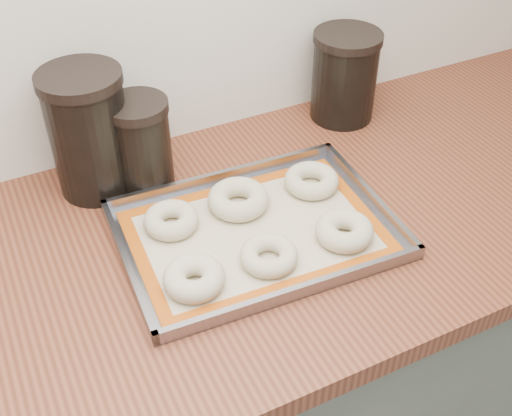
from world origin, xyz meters
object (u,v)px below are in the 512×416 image
bagel_front_mid (269,256)px  bagel_back_right (311,181)px  bagel_front_right (344,231)px  canister_mid (141,144)px  bagel_front_left (194,278)px  bagel_back_left (171,220)px  baking_tray (256,232)px  bagel_back_mid (238,199)px  canister_right (345,76)px  canister_left (89,133)px

bagel_front_mid → bagel_back_right: (0.16, 0.14, 0.00)m
bagel_front_right → canister_mid: bearing=129.4°
bagel_front_left → bagel_back_left: bearing=83.5°
bagel_back_right → bagel_back_left: bearing=178.0°
bagel_front_right → bagel_back_right: size_ratio=0.97×
bagel_front_left → canister_mid: bearing=86.2°
bagel_front_mid → canister_mid: (-0.11, 0.30, 0.07)m
bagel_front_right → bagel_back_right: bagel_front_right is taller
bagel_back_left → bagel_front_right: bearing=-31.9°
bagel_back_right → bagel_front_right: bearing=-98.3°
bagel_front_left → baking_tray: bearing=26.3°
bagel_front_mid → bagel_back_mid: 0.15m
baking_tray → bagel_back_mid: 0.08m
canister_mid → canister_right: canister_right is taller
bagel_back_mid → canister_mid: (-0.12, 0.15, 0.07)m
canister_mid → canister_right: 0.46m
canister_mid → canister_right: size_ratio=0.92×
bagel_front_right → bagel_back_left: bearing=148.1°
bagel_front_mid → bagel_front_right: size_ratio=0.97×
baking_tray → bagel_front_left: (-0.14, -0.07, 0.02)m
bagel_back_mid → canister_mid: 0.20m
bagel_front_left → canister_mid: size_ratio=0.56×
baking_tray → bagel_back_left: bearing=148.4°
baking_tray → bagel_front_left: size_ratio=4.87×
bagel_front_mid → canister_left: bearing=120.1°
bagel_front_mid → bagel_back_mid: size_ratio=0.87×
bagel_back_left → canister_left: size_ratio=0.41×
bagel_front_left → canister_left: (-0.06, 0.33, 0.10)m
baking_tray → bagel_front_right: (0.13, -0.08, 0.02)m
bagel_back_left → canister_left: bearing=113.9°
canister_mid → canister_right: bearing=5.3°
bagel_back_right → canister_left: (-0.35, 0.19, 0.10)m
bagel_back_mid → canister_right: (0.34, 0.19, 0.07)m
bagel_back_mid → canister_right: canister_right is taller
bagel_back_left → canister_mid: 0.16m
bagel_front_mid → canister_right: (0.35, 0.34, 0.08)m
canister_mid → canister_left: bearing=158.6°
bagel_front_left → bagel_back_right: (0.29, 0.14, -0.00)m
canister_left → canister_right: canister_left is taller
bagel_front_mid → bagel_front_right: 0.14m
bagel_front_left → canister_right: bearing=35.0°
bagel_back_left → bagel_back_mid: (0.13, -0.00, 0.00)m
baking_tray → bagel_front_mid: (-0.01, -0.07, 0.01)m
bagel_front_mid → baking_tray: bearing=79.9°
bagel_front_right → bagel_back_mid: bearing=128.8°
canister_mid → canister_right: (0.46, 0.04, 0.01)m
baking_tray → bagel_front_right: 0.15m
bagel_back_left → canister_left: canister_left is taller
bagel_back_right → canister_right: size_ratio=0.53×
bagel_back_right → canister_mid: (-0.27, 0.16, 0.07)m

